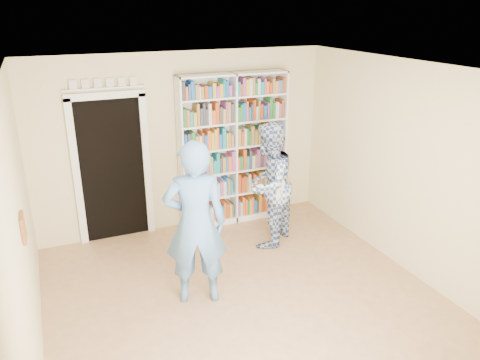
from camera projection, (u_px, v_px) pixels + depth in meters
The scene contains 11 objects.
floor at pixel (252, 309), 5.42m from camera, with size 5.00×5.00×0.00m, color #9B6C4B.
ceiling at pixel (255, 73), 4.47m from camera, with size 5.00×5.00×0.00m, color white.
wall_back at pixel (184, 142), 7.10m from camera, with size 4.50×4.50×0.00m, color beige.
wall_left at pixel (21, 242), 4.12m from camera, with size 5.00×5.00×0.00m, color beige.
wall_right at pixel (418, 174), 5.78m from camera, with size 5.00×5.00×0.00m, color beige.
bookshelf at pixel (233, 149), 7.29m from camera, with size 1.72×0.32×2.37m.
doorway at pixel (112, 163), 6.73m from camera, with size 1.10×0.08×2.43m.
wall_art at pixel (23, 228), 4.28m from camera, with size 0.03×0.25×0.25m, color brown.
man_blue at pixel (195, 224), 5.29m from camera, with size 0.72×0.47×1.97m, color #5482BB.
man_plaid at pixel (268, 185), 6.63m from camera, with size 0.89×0.69×1.82m, color #2B4983.
paper_sheet at pixel (281, 190), 6.44m from camera, with size 0.19×0.01×0.27m, color white.
Camera 1 is at (-1.93, -4.12, 3.31)m, focal length 35.00 mm.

